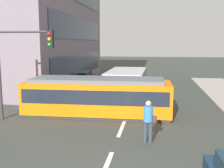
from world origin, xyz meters
TOP-DOWN VIEW (x-y plane):
  - ground_plane at (0.00, 10.00)m, footprint 120.00×120.00m
  - lane_stripe_1 at (0.00, 2.00)m, footprint 0.16×2.40m
  - lane_stripe_2 at (0.00, 6.00)m, footprint 0.16×2.40m
  - lane_stripe_3 at (0.00, 14.23)m, footprint 0.16×2.40m
  - lane_stripe_4 at (0.00, 20.23)m, footprint 0.16×2.40m
  - streetcar_tram at (-1.60, 8.23)m, footprint 7.85×2.78m
  - city_bus at (-0.59, 13.40)m, footprint 2.60×5.61m
  - pedestrian_crossing at (1.23, 4.40)m, footprint 0.51×0.36m
  - parked_sedan_mid at (-5.02, 12.19)m, footprint 2.12×4.31m
  - parked_sedan_far at (-5.50, 18.71)m, footprint 2.13×4.56m
  - traffic_light_mast at (-4.99, 6.48)m, footprint 2.93×0.33m

SIDE VIEW (x-z plane):
  - ground_plane at x=0.00m, z-range 0.00..0.00m
  - lane_stripe_1 at x=0.00m, z-range 0.00..0.01m
  - lane_stripe_2 at x=0.00m, z-range 0.00..0.01m
  - lane_stripe_3 at x=0.00m, z-range 0.00..0.01m
  - lane_stripe_4 at x=0.00m, z-range 0.00..0.01m
  - parked_sedan_mid at x=-5.02m, z-range 0.03..1.22m
  - parked_sedan_far at x=-5.50m, z-range 0.03..1.22m
  - pedestrian_crossing at x=1.23m, z-range 0.11..1.78m
  - streetcar_tram at x=-1.60m, z-range 0.03..2.03m
  - city_bus at x=-0.59m, z-range 0.14..2.05m
  - traffic_light_mast at x=-4.99m, z-range 0.95..5.53m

